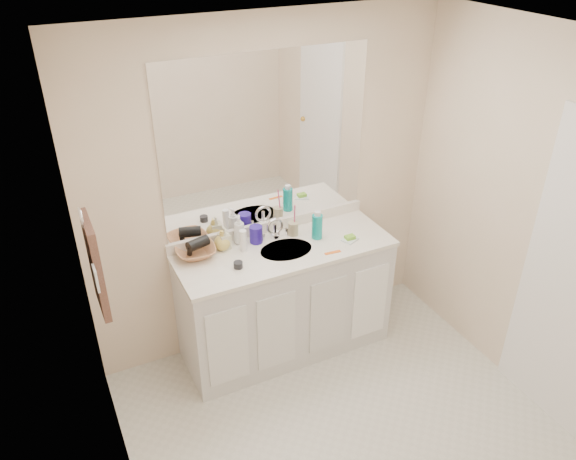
# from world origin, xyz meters

# --- Properties ---
(floor) EXTENTS (2.60, 2.60, 0.00)m
(floor) POSITION_xyz_m (0.00, 0.00, 0.00)
(floor) COLOR silver
(floor) RESTS_ON ground
(ceiling) EXTENTS (2.60, 2.60, 0.02)m
(ceiling) POSITION_xyz_m (0.00, 0.00, 2.40)
(ceiling) COLOR white
(ceiling) RESTS_ON wall_back
(wall_back) EXTENTS (2.60, 0.02, 2.40)m
(wall_back) POSITION_xyz_m (0.00, 1.30, 1.20)
(wall_back) COLOR #F6DEC1
(wall_back) RESTS_ON floor
(wall_left) EXTENTS (0.02, 2.60, 2.40)m
(wall_left) POSITION_xyz_m (-1.30, 0.00, 1.20)
(wall_left) COLOR #F6DEC1
(wall_left) RESTS_ON floor
(wall_right) EXTENTS (0.02, 2.60, 2.40)m
(wall_right) POSITION_xyz_m (1.30, 0.00, 1.20)
(wall_right) COLOR #F6DEC1
(wall_right) RESTS_ON floor
(vanity_cabinet) EXTENTS (1.50, 0.55, 0.85)m
(vanity_cabinet) POSITION_xyz_m (0.00, 1.02, 0.42)
(vanity_cabinet) COLOR silver
(vanity_cabinet) RESTS_ON floor
(countertop) EXTENTS (1.52, 0.57, 0.03)m
(countertop) POSITION_xyz_m (0.00, 1.02, 0.86)
(countertop) COLOR white
(countertop) RESTS_ON vanity_cabinet
(backsplash) EXTENTS (1.52, 0.03, 0.08)m
(backsplash) POSITION_xyz_m (0.00, 1.29, 0.92)
(backsplash) COLOR white
(backsplash) RESTS_ON countertop
(sink_basin) EXTENTS (0.37, 0.37, 0.02)m
(sink_basin) POSITION_xyz_m (0.00, 1.00, 0.87)
(sink_basin) COLOR beige
(sink_basin) RESTS_ON countertop
(faucet) EXTENTS (0.02, 0.02, 0.11)m
(faucet) POSITION_xyz_m (0.00, 1.18, 0.94)
(faucet) COLOR silver
(faucet) RESTS_ON countertop
(mirror) EXTENTS (1.48, 0.01, 1.20)m
(mirror) POSITION_xyz_m (0.00, 1.29, 1.56)
(mirror) COLOR white
(mirror) RESTS_ON wall_back
(blue_mug) EXTENTS (0.10, 0.10, 0.13)m
(blue_mug) POSITION_xyz_m (-0.15, 1.19, 0.94)
(blue_mug) COLOR #281592
(blue_mug) RESTS_ON countertop
(tan_cup) EXTENTS (0.09, 0.09, 0.10)m
(tan_cup) POSITION_xyz_m (0.13, 1.16, 0.93)
(tan_cup) COLOR tan
(tan_cup) RESTS_ON countertop
(toothbrush) EXTENTS (0.02, 0.04, 0.18)m
(toothbrush) POSITION_xyz_m (0.14, 1.16, 1.03)
(toothbrush) COLOR #E83D7A
(toothbrush) RESTS_ON tan_cup
(mouthwash_bottle) EXTENTS (0.10, 0.10, 0.18)m
(mouthwash_bottle) POSITION_xyz_m (0.27, 1.05, 0.97)
(mouthwash_bottle) COLOR #0C9994
(mouthwash_bottle) RESTS_ON countertop
(soap_dish) EXTENTS (0.13, 0.12, 0.01)m
(soap_dish) POSITION_xyz_m (0.46, 0.92, 0.89)
(soap_dish) COLOR white
(soap_dish) RESTS_ON countertop
(green_soap) EXTENTS (0.07, 0.05, 0.02)m
(green_soap) POSITION_xyz_m (0.46, 0.92, 0.90)
(green_soap) COLOR #7AC32F
(green_soap) RESTS_ON soap_dish
(orange_comb) EXTENTS (0.12, 0.03, 0.00)m
(orange_comb) POSITION_xyz_m (0.27, 0.83, 0.88)
(orange_comb) COLOR orange
(orange_comb) RESTS_ON countertop
(dark_jar) EXTENTS (0.07, 0.07, 0.04)m
(dark_jar) POSITION_xyz_m (-0.38, 0.94, 0.90)
(dark_jar) COLOR black
(dark_jar) RESTS_ON countertop
(extra_white_bottle) EXTENTS (0.05, 0.05, 0.15)m
(extra_white_bottle) POSITION_xyz_m (-0.27, 1.12, 0.96)
(extra_white_bottle) COLOR white
(extra_white_bottle) RESTS_ON countertop
(soap_bottle_white) EXTENTS (0.11, 0.11, 0.21)m
(soap_bottle_white) POSITION_xyz_m (-0.25, 1.23, 0.99)
(soap_bottle_white) COLOR white
(soap_bottle_white) RESTS_ON countertop
(soap_bottle_cream) EXTENTS (0.08, 0.08, 0.16)m
(soap_bottle_cream) POSITION_xyz_m (-0.37, 1.21, 0.96)
(soap_bottle_cream) COLOR beige
(soap_bottle_cream) RESTS_ON countertop
(soap_bottle_yellow) EXTENTS (0.13, 0.13, 0.15)m
(soap_bottle_yellow) POSITION_xyz_m (-0.39, 1.20, 0.95)
(soap_bottle_yellow) COLOR #DDC156
(soap_bottle_yellow) RESTS_ON countertop
(wicker_basket) EXTENTS (0.29, 0.29, 0.07)m
(wicker_basket) POSITION_xyz_m (-0.58, 1.20, 0.91)
(wicker_basket) COLOR #B37248
(wicker_basket) RESTS_ON countertop
(hair_dryer) EXTENTS (0.17, 0.12, 0.07)m
(hair_dryer) POSITION_xyz_m (-0.56, 1.20, 0.97)
(hair_dryer) COLOR black
(hair_dryer) RESTS_ON wicker_basket
(towel_ring) EXTENTS (0.01, 0.11, 0.11)m
(towel_ring) POSITION_xyz_m (-1.27, 0.77, 1.55)
(towel_ring) COLOR silver
(towel_ring) RESTS_ON wall_left
(hand_towel) EXTENTS (0.04, 0.32, 0.55)m
(hand_towel) POSITION_xyz_m (-1.25, 0.77, 1.25)
(hand_towel) COLOR #472E26
(hand_towel) RESTS_ON towel_ring
(switch_plate) EXTENTS (0.01, 0.08, 0.13)m
(switch_plate) POSITION_xyz_m (-1.27, 0.57, 1.30)
(switch_plate) COLOR white
(switch_plate) RESTS_ON wall_left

